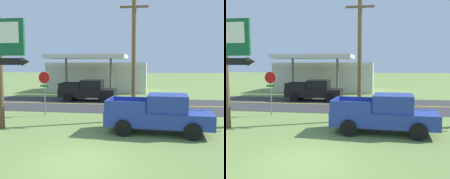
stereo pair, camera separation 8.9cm
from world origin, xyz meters
The scene contains 8 objects.
ground_plane centered at (0.00, 0.00, 0.00)m, with size 180.00×180.00×0.00m, color olive.
road_asphalt centered at (0.00, 13.00, 0.01)m, with size 140.00×8.00×0.02m, color #333335.
road_centre_line centered at (0.00, 13.00, 0.02)m, with size 126.00×0.20×0.01m, color gold.
stop_sign centered at (-4.52, 7.79, 2.03)m, with size 0.80×0.08×2.95m.
utility_pole centered at (1.46, 7.07, 4.34)m, with size 1.88×0.26×8.11m.
gas_station centered at (-3.97, 23.73, 1.94)m, with size 12.00×11.50×4.40m.
pickup_blue_parked_on_lawn centered at (2.92, 4.38, 0.96)m, with size 5.33×2.53×1.96m.
pickup_black_on_road centered at (-3.25, 15.00, 0.96)m, with size 5.20×2.24×1.96m.
Camera 2 is at (2.49, -8.64, 3.48)m, focal length 41.75 mm.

